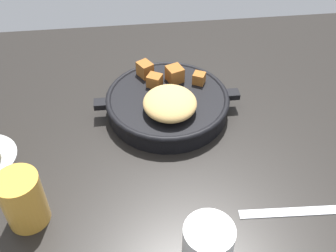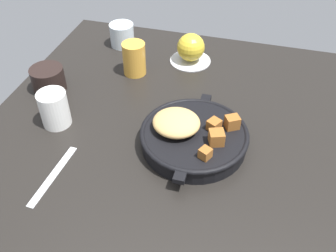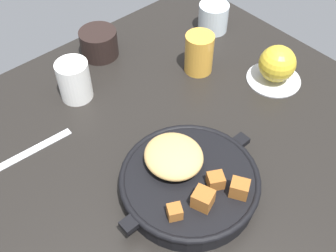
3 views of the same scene
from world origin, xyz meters
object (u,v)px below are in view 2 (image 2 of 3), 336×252
object	(u,v)px
red_apple	(191,47)
water_glass_short	(122,35)
coffee_mug_dark	(48,79)
white_creamer_pitcher	(54,109)
cast_iron_skillet	(193,135)
butter_knife	(53,175)
juice_glass_amber	(134,59)

from	to	relation	value
red_apple	water_glass_short	distance (cm)	23.22
water_glass_short	red_apple	bearing A→B (deg)	-98.92
water_glass_short	coffee_mug_dark	world-z (taller)	water_glass_short
white_creamer_pitcher	coffee_mug_dark	bearing A→B (deg)	35.35
cast_iron_skillet	butter_knife	xyz separation A→B (cm)	(-17.08, 26.18, -2.67)
red_apple	butter_knife	xyz separation A→B (cm)	(-51.68, 17.69, -4.48)
butter_knife	water_glass_short	world-z (taller)	water_glass_short
cast_iron_skillet	white_creamer_pitcher	xyz separation A→B (cm)	(-1.52, 33.35, 1.59)
water_glass_short	white_creamer_pitcher	xyz separation A→B (cm)	(-39.71, 1.94, 0.91)
water_glass_short	coffee_mug_dark	distance (cm)	29.56
white_creamer_pitcher	red_apple	bearing A→B (deg)	-34.54
water_glass_short	coffee_mug_dark	bearing A→B (deg)	159.14
butter_knife	water_glass_short	distance (cm)	55.62
cast_iron_skillet	coffee_mug_dark	world-z (taller)	cast_iron_skillet
white_creamer_pitcher	butter_knife	bearing A→B (deg)	-155.25
red_apple	water_glass_short	world-z (taller)	red_apple
cast_iron_skillet	water_glass_short	bearing A→B (deg)	39.43
cast_iron_skillet	juice_glass_amber	size ratio (longest dim) A/B	3.09
water_glass_short	white_creamer_pitcher	size ratio (longest dim) A/B	0.85
coffee_mug_dark	white_creamer_pitcher	size ratio (longest dim) A/B	0.99
cast_iron_skillet	white_creamer_pitcher	distance (cm)	33.43
cast_iron_skillet	butter_knife	distance (cm)	31.37
red_apple	juice_glass_amber	distance (cm)	17.29
butter_knife	juice_glass_amber	distance (cm)	41.82
cast_iron_skillet	white_creamer_pitcher	bearing A→B (deg)	92.60
juice_glass_amber	butter_knife	bearing A→B (deg)	174.78
red_apple	white_creamer_pitcher	world-z (taller)	white_creamer_pitcher
coffee_mug_dark	white_creamer_pitcher	bearing A→B (deg)	-144.65
cast_iron_skillet	coffee_mug_dark	xyz separation A→B (cm)	(10.58, 41.94, 0.40)
cast_iron_skillet	red_apple	size ratio (longest dim) A/B	3.55
red_apple	coffee_mug_dark	world-z (taller)	red_apple
white_creamer_pitcher	cast_iron_skillet	bearing A→B (deg)	-87.40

